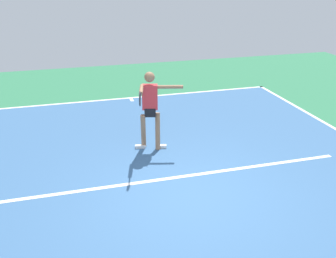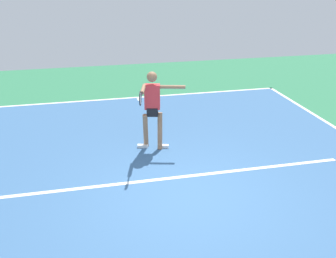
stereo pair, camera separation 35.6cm
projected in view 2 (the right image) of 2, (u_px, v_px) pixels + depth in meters
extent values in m
plane|color=#2D754C|center=(187.00, 196.00, 7.14)|extent=(21.29, 21.29, 0.00)
cube|color=#38608E|center=(187.00, 196.00, 7.14)|extent=(9.44, 12.08, 0.00)
cube|color=white|center=(138.00, 97.00, 12.53)|extent=(9.44, 0.10, 0.01)
cube|color=white|center=(178.00, 177.00, 7.76)|extent=(7.08, 0.10, 0.01)
cube|color=white|center=(139.00, 99.00, 12.35)|extent=(0.10, 0.30, 0.01)
cylinder|color=#9E7051|center=(160.00, 131.00, 8.88)|extent=(0.17, 0.29, 0.86)
cube|color=white|center=(163.00, 146.00, 9.02)|extent=(0.26, 0.16, 0.07)
cylinder|color=#9E7051|center=(146.00, 131.00, 8.89)|extent=(0.17, 0.29, 0.86)
cube|color=white|center=(143.00, 146.00, 9.04)|extent=(0.26, 0.16, 0.07)
cube|color=black|center=(152.00, 111.00, 8.70)|extent=(0.29, 0.26, 0.20)
cube|color=red|center=(152.00, 97.00, 8.56)|extent=(0.37, 0.26, 0.56)
sphere|color=#9E7051|center=(152.00, 77.00, 8.39)|extent=(0.23, 0.23, 0.23)
cylinder|color=#9E7051|center=(173.00, 87.00, 8.46)|extent=(0.56, 0.22, 0.08)
cylinder|color=#9E7051|center=(143.00, 89.00, 8.21)|extent=(0.22, 0.56, 0.08)
cylinder|color=black|center=(141.00, 95.00, 7.85)|extent=(0.08, 0.22, 0.03)
torus|color=black|center=(140.00, 98.00, 7.62)|extent=(0.10, 0.29, 0.29)
cylinder|color=silver|center=(140.00, 98.00, 7.62)|extent=(0.07, 0.24, 0.25)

